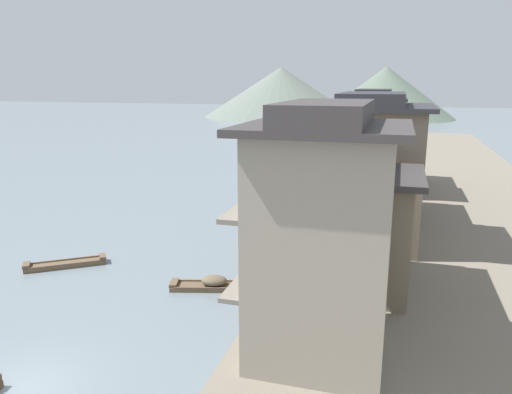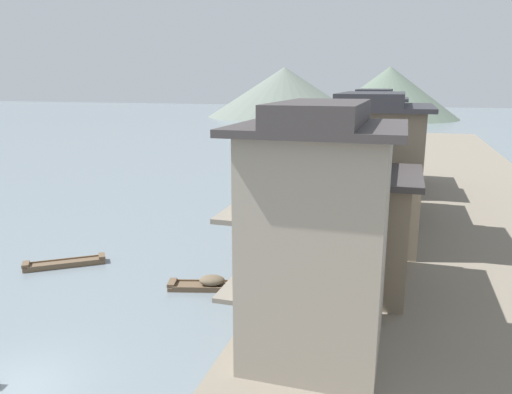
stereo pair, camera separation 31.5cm
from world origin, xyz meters
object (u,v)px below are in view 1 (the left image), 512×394
object	(u,v)px
boat_moored_third	(336,159)
boat_crossing_west	(66,264)
house_waterfront_nearest	(322,235)
house_waterfront_second	(351,223)
house_waterfront_end	(381,149)
house_waterfront_tall	(369,169)
boat_moored_second	(324,186)
boat_midriver_drifting	(264,178)
house_waterfront_far	(371,143)
boat_upstream_distant	(282,246)
boat_moored_nearest	(303,151)
boat_midriver_upstream	(214,284)
house_waterfront_narrow	(373,172)
mooring_post_dock_near	(268,293)
boat_moored_far	(304,161)
mooring_post_dock_far	(331,194)
mooring_post_dock_mid	(310,226)

from	to	relation	value
boat_moored_third	boat_crossing_west	size ratio (longest dim) A/B	0.89
house_waterfront_nearest	house_waterfront_second	distance (m)	6.33
house_waterfront_second	house_waterfront_end	bearing A→B (deg)	89.33
house_waterfront_second	house_waterfront_tall	xyz separation A→B (m)	(0.30, 7.23, 1.28)
boat_moored_second	boat_midriver_drifting	distance (m)	7.39
house_waterfront_far	boat_upstream_distant	bearing A→B (deg)	-107.47
boat_moored_nearest	boat_upstream_distant	size ratio (longest dim) A/B	1.12
boat_midriver_upstream	house_waterfront_far	xyz separation A→B (m)	(6.22, 20.79, 4.92)
boat_midriver_drifting	boat_upstream_distant	xyz separation A→B (m)	(6.92, -20.93, -0.05)
house_waterfront_second	house_waterfront_narrow	bearing A→B (deg)	89.14
mooring_post_dock_near	boat_upstream_distant	bearing A→B (deg)	99.50
boat_moored_third	boat_crossing_west	distance (m)	42.75
boat_moored_far	boat_midriver_upstream	bearing A→B (deg)	-85.44
house_waterfront_far	mooring_post_dock_near	world-z (taller)	house_waterfront_far
boat_upstream_distant	house_waterfront_narrow	bearing A→B (deg)	55.72
house_waterfront_tall	mooring_post_dock_far	distance (m)	10.86
boat_midriver_drifting	house_waterfront_end	distance (m)	12.57
boat_upstream_distant	mooring_post_dock_far	distance (m)	10.54
boat_moored_third	house_waterfront_nearest	bearing A→B (deg)	-83.54
boat_moored_second	house_waterfront_end	distance (m)	6.46
house_waterfront_tall	boat_crossing_west	bearing A→B (deg)	-155.63
boat_crossing_west	boat_midriver_upstream	bearing A→B (deg)	-3.10
house_waterfront_second	house_waterfront_far	size ratio (longest dim) A/B	0.73
boat_midriver_drifting	mooring_post_dock_mid	distance (m)	21.69
house_waterfront_end	mooring_post_dock_near	bearing A→B (deg)	-96.82
boat_moored_second	house_waterfront_far	bearing A→B (deg)	-43.46
boat_midriver_upstream	house_waterfront_second	xyz separation A→B (m)	(6.60, 0.54, 3.61)
boat_moored_nearest	mooring_post_dock_far	xyz separation A→B (m)	(8.52, -32.13, 1.14)
boat_moored_second	boat_upstream_distant	size ratio (longest dim) A/B	0.96
boat_moored_far	boat_midriver_upstream	xyz separation A→B (m)	(3.23, -40.42, 0.10)
boat_moored_third	house_waterfront_narrow	world-z (taller)	house_waterfront_narrow
boat_crossing_west	house_waterfront_narrow	bearing A→B (deg)	40.65
boat_moored_second	house_waterfront_second	xyz separation A→B (m)	(4.84, -24.48, 3.57)
mooring_post_dock_mid	boat_moored_third	bearing A→B (deg)	94.43
boat_midriver_upstream	mooring_post_dock_mid	world-z (taller)	mooring_post_dock_mid
boat_midriver_drifting	boat_moored_second	bearing A→B (deg)	-22.84
boat_moored_far	boat_upstream_distant	xyz separation A→B (m)	(5.09, -33.46, 0.01)
house_waterfront_second	mooring_post_dock_near	bearing A→B (deg)	-137.07
boat_midriver_upstream	house_waterfront_end	xyz separation A→B (m)	(6.90, 26.61, 3.61)
house_waterfront_narrow	house_waterfront_end	bearing A→B (deg)	89.54
house_waterfront_end	boat_crossing_west	bearing A→B (deg)	-121.60
boat_moored_nearest	boat_upstream_distant	world-z (taller)	boat_moored_nearest
boat_moored_third	boat_midriver_drifting	xyz separation A→B (m)	(-5.84, -14.18, -0.08)
house_waterfront_nearest	house_waterfront_narrow	size ratio (longest dim) A/B	1.29
house_waterfront_nearest	boat_moored_far	bearing A→B (deg)	101.55
boat_moored_second	boat_midriver_upstream	bearing A→B (deg)	-94.02
boat_midriver_upstream	house_waterfront_narrow	distance (m)	16.16
house_waterfront_tall	house_waterfront_end	distance (m)	18.88
house_waterfront_end	mooring_post_dock_near	distance (m)	29.34
house_waterfront_nearest	house_waterfront_end	world-z (taller)	house_waterfront_nearest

